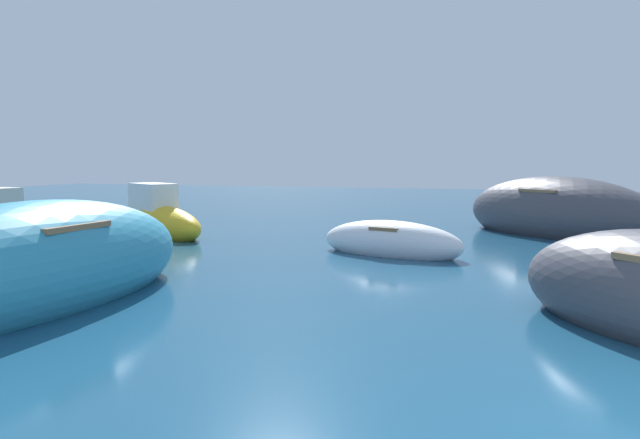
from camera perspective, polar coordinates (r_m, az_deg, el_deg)
moored_boat_1 at (r=16.85m, az=-15.79°, el=-0.10°), size 4.15×3.08×1.72m
moored_boat_4 at (r=17.69m, az=22.46°, el=0.53°), size 6.08×5.66×2.15m
moored_boat_5 at (r=9.36m, az=-26.41°, el=-4.31°), size 2.48×6.12×1.97m
moored_boat_7 at (r=12.98m, az=7.07°, el=-2.26°), size 3.55×1.95×1.00m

